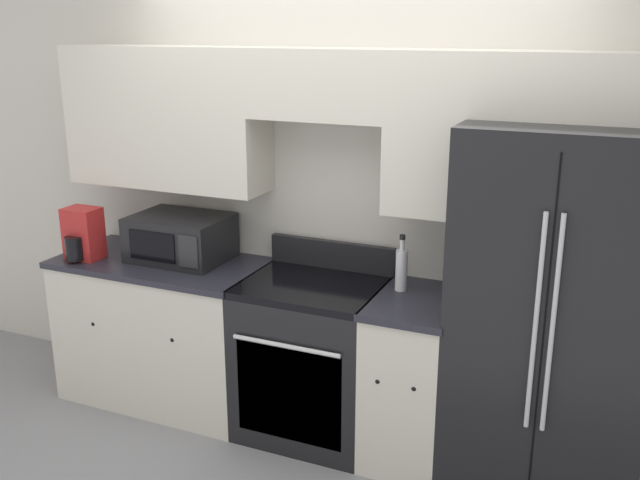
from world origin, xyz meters
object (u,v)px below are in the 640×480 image
object	(u,v)px
oven_range	(312,358)
refrigerator	(552,312)
bottle	(401,268)
microwave	(181,238)

from	to	relation	value
oven_range	refrigerator	xyz separation A→B (m)	(1.24, 0.06, 0.46)
oven_range	bottle	bearing A→B (deg)	11.28
oven_range	microwave	size ratio (longest dim) A/B	1.90
refrigerator	microwave	xyz separation A→B (m)	(-2.12, 0.01, 0.12)
oven_range	bottle	size ratio (longest dim) A/B	3.48
refrigerator	microwave	bearing A→B (deg)	179.78
microwave	bottle	bearing A→B (deg)	0.94
bottle	oven_range	bearing A→B (deg)	-168.72
refrigerator	oven_range	bearing A→B (deg)	-177.07
refrigerator	bottle	xyz separation A→B (m)	(-0.77, 0.03, 0.11)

